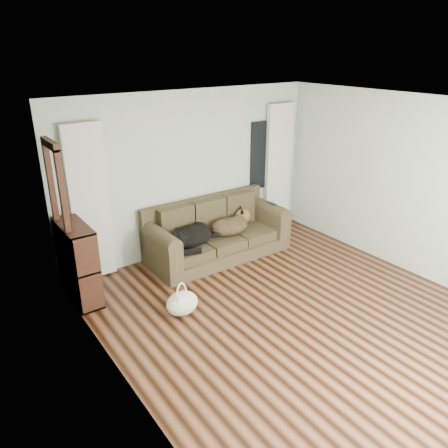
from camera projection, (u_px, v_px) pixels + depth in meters
floor at (295, 315)px, 5.60m from camera, size 5.00×5.00×0.00m
ceiling at (310, 107)px, 4.61m from camera, size 5.00×5.00×0.00m
wall_back at (191, 173)px, 6.99m from camera, size 4.50×0.04×2.60m
wall_left at (121, 275)px, 3.90m from camera, size 0.04×5.00×2.60m
wall_right at (414, 187)px, 6.30m from camera, size 0.04×5.00×2.60m
curtain_left at (90, 204)px, 6.08m from camera, size 0.55×0.08×2.25m
curtain_right at (278, 167)px, 7.95m from camera, size 0.55×0.08×2.25m
window_pane at (262, 155)px, 7.70m from camera, size 0.50×0.03×1.20m
door_casing at (62, 227)px, 5.57m from camera, size 0.07×0.60×2.10m
sofa at (218, 230)px, 7.01m from camera, size 2.30×0.99×0.94m
dog_black_lab at (189, 238)px, 6.64m from camera, size 0.79×0.60×0.31m
dog_shepherd at (230, 225)px, 7.10m from camera, size 0.74×0.56×0.30m
tv_remote at (272, 203)px, 7.35m from camera, size 0.06×0.19×0.02m
tote_bag at (182, 303)px, 5.56m from camera, size 0.51×0.44×0.31m
bookshelf at (78, 265)px, 5.79m from camera, size 0.41×0.89×1.08m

